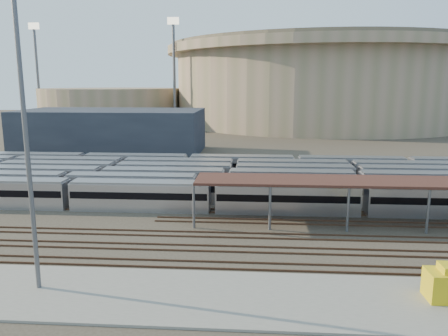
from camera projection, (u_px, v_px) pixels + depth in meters
The scene contains 11 objects.
ground at pixel (265, 233), 47.91m from camera, with size 420.00×420.00×0.00m, color #383026.
apron at pixel (203, 297), 33.56m from camera, with size 50.00×9.00×0.20m, color gray.
subway_trains at pixel (236, 180), 65.94m from camera, with size 126.82×23.90×3.60m.
empty_tracks at pixel (266, 250), 42.99m from camera, with size 170.00×9.62×0.18m.
stadium at pixel (319, 82), 180.00m from camera, with size 124.00×124.00×32.50m.
secondary_arena at pixel (111, 106), 178.01m from camera, with size 56.00×56.00×14.00m, color gray.
service_building at pixel (112, 131), 103.23m from camera, with size 42.00×20.00×10.00m, color #1E232D.
floodlight_0 at pixel (174, 70), 153.70m from camera, with size 4.00×1.00×38.40m.
floodlight_1 at pixel (37, 71), 167.35m from camera, with size 4.00×1.00×38.40m.
floodlight_3 at pixel (237, 73), 201.23m from camera, with size 4.00×1.00×38.40m.
yard_light_pole at pixel (27, 147), 32.71m from camera, with size 0.82×0.36×22.48m.
Camera 1 is at (-1.18, -45.82, 16.29)m, focal length 35.00 mm.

